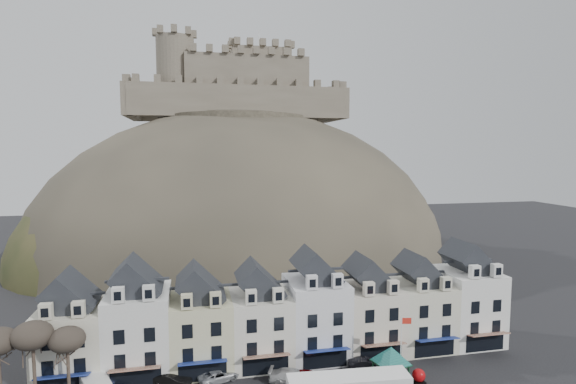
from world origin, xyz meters
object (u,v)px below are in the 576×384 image
object	(u,v)px
car_white	(293,377)
car_charcoal	(367,364)
bus_shelter	(391,355)
flagpole	(402,345)
car_maroon	(308,377)
car_black	(171,380)
red_buoy	(419,377)
car_silver	(219,375)

from	to	relation	value
car_white	car_charcoal	xyz separation A→B (m)	(8.74, 1.14, -0.08)
car_white	car_charcoal	distance (m)	8.81
bus_shelter	flagpole	xyz separation A→B (m)	(1.04, -0.34, 1.13)
bus_shelter	car_maroon	size ratio (longest dim) A/B	1.51
car_black	car_maroon	xyz separation A→B (m)	(14.29, -2.50, -0.00)
flagpole	car_maroon	distance (m)	10.46
car_white	red_buoy	bearing A→B (deg)	-81.91
red_buoy	flagpole	bearing A→B (deg)	165.02
red_buoy	car_charcoal	xyz separation A→B (m)	(-4.21, 4.08, -0.20)
red_buoy	car_black	size ratio (longest dim) A/B	0.40
car_charcoal	bus_shelter	bearing A→B (deg)	-143.37
car_black	car_silver	size ratio (longest dim) A/B	0.97
bus_shelter	red_buoy	world-z (taller)	bus_shelter
car_silver	red_buoy	bearing A→B (deg)	-125.31
car_white	car_silver	bearing A→B (deg)	94.51
car_white	bus_shelter	bearing A→B (deg)	-80.95
car_white	car_charcoal	world-z (taller)	car_white
car_charcoal	car_white	bearing A→B (deg)	111.05
car_black	car_white	distance (m)	12.90
car_silver	car_white	bearing A→B (deg)	-127.55
car_maroon	car_charcoal	size ratio (longest dim) A/B	1.00
car_black	red_buoy	bearing A→B (deg)	-80.03
car_silver	car_charcoal	size ratio (longest dim) A/B	1.07
red_buoy	flagpole	size ratio (longest dim) A/B	0.23
red_buoy	flagpole	world-z (taller)	flagpole
flagpole	red_buoy	bearing A→B (deg)	-14.98
flagpole	car_charcoal	bearing A→B (deg)	123.93
red_buoy	car_maroon	distance (m)	11.68
car_black	car_silver	xyz separation A→B (m)	(4.99, 0.00, -0.08)
car_black	car_maroon	size ratio (longest dim) A/B	1.04
red_buoy	car_white	world-z (taller)	red_buoy
bus_shelter	car_charcoal	size ratio (longest dim) A/B	1.51
flagpole	car_black	size ratio (longest dim) A/B	1.76
red_buoy	car_silver	bearing A→B (deg)	165.86
car_black	flagpole	bearing A→B (deg)	-79.76
car_silver	car_maroon	size ratio (longest dim) A/B	1.07
car_maroon	car_black	bearing A→B (deg)	101.01
bus_shelter	red_buoy	xyz separation A→B (m)	(2.83, -0.82, -2.28)
red_buoy	car_black	xyz separation A→B (m)	(-25.65, 5.21, -0.17)
car_silver	car_white	world-z (taller)	car_white
flagpole	car_black	world-z (taller)	flagpole
bus_shelter	car_maroon	world-z (taller)	bus_shelter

